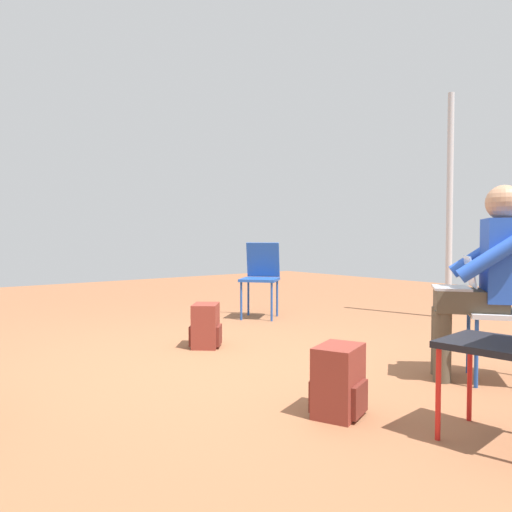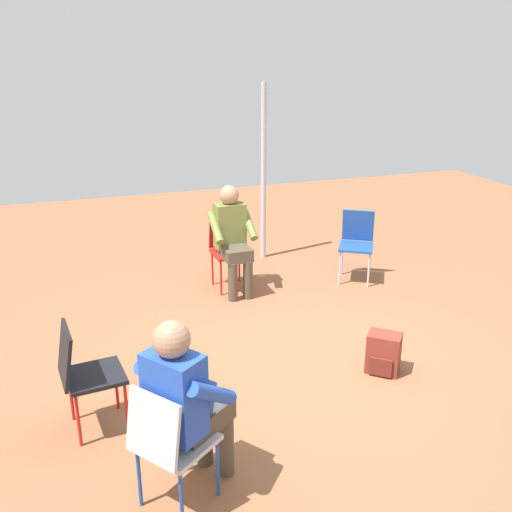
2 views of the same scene
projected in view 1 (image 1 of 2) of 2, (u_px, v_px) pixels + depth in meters
The scene contains 7 objects.
ground_plane at pixel (215, 367), 3.50m from camera, with size 14.00×14.00×0.00m, color brown.
chair_northeast at pixel (261, 274), 5.66m from camera, with size 0.58×0.58×0.85m.
chair_south at pixel (511, 333), 2.17m from camera, with size 0.44×0.47×0.85m.
person_with_laptop at pixel (486, 272), 3.14m from camera, with size 0.63×0.64×1.24m.
backpack_near_laptop_user at pixel (339, 385), 2.56m from camera, with size 0.33×0.31×0.36m.
backpack_by_empty_chair at pixel (206, 328), 4.14m from camera, with size 0.34×0.34×0.36m.
tent_pole_near at pixel (450, 206), 5.59m from camera, with size 0.07×0.07×2.52m, color #B2B2B7.
Camera 1 is at (-1.93, -2.89, 0.92)m, focal length 35.00 mm.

